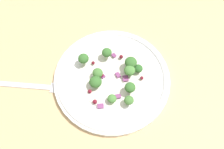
# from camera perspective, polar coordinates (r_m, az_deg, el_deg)

# --- Properties ---
(ground_plane) EXTENTS (1.80, 1.80, 0.02)m
(ground_plane) POSITION_cam_1_polar(r_m,az_deg,el_deg) (0.60, -0.39, -0.53)
(ground_plane) COLOR tan
(plate) EXTENTS (0.26, 0.26, 0.02)m
(plate) POSITION_cam_1_polar(r_m,az_deg,el_deg) (0.57, -0.00, -0.84)
(plate) COLOR white
(plate) RESTS_ON ground_plane
(dressing_pool) EXTENTS (0.15, 0.15, 0.00)m
(dressing_pool) POSITION_cam_1_polar(r_m,az_deg,el_deg) (0.57, -0.00, -0.65)
(dressing_pool) COLOR white
(dressing_pool) RESTS_ON plate
(broccoli_floret_0) EXTENTS (0.02, 0.02, 0.02)m
(broccoli_floret_0) POSITION_cam_1_polar(r_m,az_deg,el_deg) (0.54, -0.01, -5.53)
(broccoli_floret_0) COLOR #9EC684
(broccoli_floret_0) RESTS_ON plate
(broccoli_floret_1) EXTENTS (0.02, 0.02, 0.02)m
(broccoli_floret_1) POSITION_cam_1_polar(r_m,az_deg,el_deg) (0.54, 4.11, -2.97)
(broccoli_floret_1) COLOR #8EB77A
(broccoli_floret_1) RESTS_ON plate
(broccoli_floret_2) EXTENTS (0.03, 0.03, 0.03)m
(broccoli_floret_2) POSITION_cam_1_polar(r_m,az_deg,el_deg) (0.55, -3.77, -1.72)
(broccoli_floret_2) COLOR #ADD18E
(broccoli_floret_2) RESTS_ON plate
(broccoli_floret_3) EXTENTS (0.03, 0.03, 0.03)m
(broccoli_floret_3) POSITION_cam_1_polar(r_m,az_deg,el_deg) (0.56, 4.29, 2.73)
(broccoli_floret_3) COLOR #8EB77A
(broccoli_floret_3) RESTS_ON plate
(broccoli_floret_4) EXTENTS (0.02, 0.02, 0.02)m
(broccoli_floret_4) POSITION_cam_1_polar(r_m,az_deg,el_deg) (0.53, 3.87, -5.89)
(broccoli_floret_4) COLOR #9EC684
(broccoli_floret_4) RESTS_ON plate
(broccoli_floret_5) EXTENTS (0.02, 0.02, 0.02)m
(broccoli_floret_5) POSITION_cam_1_polar(r_m,az_deg,el_deg) (0.58, -1.19, 4.99)
(broccoli_floret_5) COLOR #9EC684
(broccoli_floret_5) RESTS_ON plate
(broccoli_floret_6) EXTENTS (0.02, 0.02, 0.02)m
(broccoli_floret_6) POSITION_cam_1_polar(r_m,az_deg,el_deg) (0.57, 5.99, 1.34)
(broccoli_floret_6) COLOR #ADD18E
(broccoli_floret_6) RESTS_ON plate
(broccoli_floret_7) EXTENTS (0.02, 0.02, 0.02)m
(broccoli_floret_7) POSITION_cam_1_polar(r_m,az_deg,el_deg) (0.57, -6.51, 3.61)
(broccoli_floret_7) COLOR #ADD18E
(broccoli_floret_7) RESTS_ON plate
(broccoli_floret_8) EXTENTS (0.02, 0.02, 0.02)m
(broccoli_floret_8) POSITION_cam_1_polar(r_m,az_deg,el_deg) (0.56, -3.28, 0.33)
(broccoli_floret_8) COLOR #8EB77A
(broccoli_floret_8) RESTS_ON plate
(broccoli_floret_9) EXTENTS (0.03, 0.03, 0.03)m
(broccoli_floret_9) POSITION_cam_1_polar(r_m,az_deg,el_deg) (0.56, 4.02, 0.91)
(broccoli_floret_9) COLOR #8EB77A
(broccoli_floret_9) RESTS_ON plate
(cranberry_0) EXTENTS (0.01, 0.01, 0.01)m
(cranberry_0) POSITION_cam_1_polar(r_m,az_deg,el_deg) (0.57, -2.32, -0.13)
(cranberry_0) COLOR maroon
(cranberry_0) RESTS_ON plate
(cranberry_1) EXTENTS (0.01, 0.01, 0.01)m
(cranberry_1) POSITION_cam_1_polar(r_m,az_deg,el_deg) (0.58, -4.18, 2.84)
(cranberry_1) COLOR maroon
(cranberry_1) RESTS_ON plate
(cranberry_2) EXTENTS (0.01, 0.01, 0.01)m
(cranberry_2) POSITION_cam_1_polar(r_m,az_deg,el_deg) (0.54, -3.91, -6.18)
(cranberry_2) COLOR maroon
(cranberry_2) RESTS_ON plate
(cranberry_3) EXTENTS (0.01, 0.01, 0.01)m
(cranberry_3) POSITION_cam_1_polar(r_m,az_deg,el_deg) (0.56, 6.78, -0.79)
(cranberry_3) COLOR maroon
(cranberry_3) RESTS_ON plate
(cranberry_4) EXTENTS (0.01, 0.01, 0.01)m
(cranberry_4) POSITION_cam_1_polar(r_m,az_deg,el_deg) (0.55, 4.76, -3.35)
(cranberry_4) COLOR maroon
(cranberry_4) RESTS_ON plate
(cranberry_5) EXTENTS (0.01, 0.01, 0.01)m
(cranberry_5) POSITION_cam_1_polar(r_m,az_deg,el_deg) (0.59, 2.09, 4.06)
(cranberry_5) COLOR maroon
(cranberry_5) RESTS_ON plate
(cranberry_6) EXTENTS (0.01, 0.01, 0.01)m
(cranberry_6) POSITION_cam_1_polar(r_m,az_deg,el_deg) (0.55, -5.06, -3.83)
(cranberry_6) COLOR maroon
(cranberry_6) RESTS_ON plate
(onion_bit_0) EXTENTS (0.02, 0.02, 0.00)m
(onion_bit_0) POSITION_cam_1_polar(r_m,az_deg,el_deg) (0.54, -2.62, -7.16)
(onion_bit_0) COLOR #843D75
(onion_bit_0) RESTS_ON plate
(onion_bit_1) EXTENTS (0.01, 0.01, 0.01)m
(onion_bit_1) POSITION_cam_1_polar(r_m,az_deg,el_deg) (0.57, -2.05, -0.46)
(onion_bit_1) COLOR #843D75
(onion_bit_1) RESTS_ON plate
(onion_bit_2) EXTENTS (0.01, 0.02, 0.01)m
(onion_bit_2) POSITION_cam_1_polar(r_m,az_deg,el_deg) (0.57, 1.30, -0.19)
(onion_bit_2) COLOR #843D75
(onion_bit_2) RESTS_ON plate
(onion_bit_3) EXTENTS (0.02, 0.02, 0.01)m
(onion_bit_3) POSITION_cam_1_polar(r_m,az_deg,el_deg) (0.54, 1.29, -5.00)
(onion_bit_3) COLOR #843D75
(onion_bit_3) RESTS_ON plate
(onion_bit_4) EXTENTS (0.01, 0.01, 0.00)m
(onion_bit_4) POSITION_cam_1_polar(r_m,az_deg,el_deg) (0.59, 0.43, 4.38)
(onion_bit_4) COLOR #843D75
(onion_bit_4) RESTS_ON plate
(onion_bit_5) EXTENTS (0.02, 0.02, 0.00)m
(onion_bit_5) POSITION_cam_1_polar(r_m,az_deg,el_deg) (0.56, 3.31, -0.50)
(onion_bit_5) COLOR #843D75
(onion_bit_5) RESTS_ON plate
(fork) EXTENTS (0.09, 0.18, 0.01)m
(fork) POSITION_cam_1_polar(r_m,az_deg,el_deg) (0.60, -17.90, -2.46)
(fork) COLOR silver
(fork) RESTS_ON ground_plane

